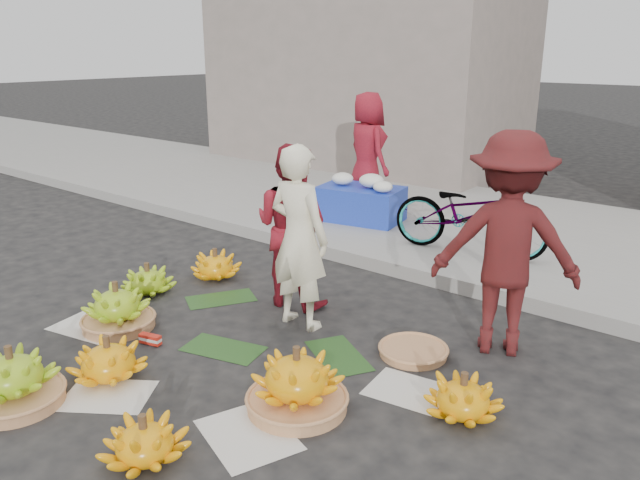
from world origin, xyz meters
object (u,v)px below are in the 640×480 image
Objects in this scene: banana_bunch_4 at (297,382)px; bicycle at (470,213)px; vendor_cream at (299,237)px; flower_table at (361,201)px; banana_bunch_0 at (117,308)px.

bicycle reaches higher than banana_bunch_4.
vendor_cream is 1.34× the size of flower_table.
flower_table is (-2.23, 3.84, 0.18)m from banana_bunch_4.
flower_table is (-0.18, 3.87, 0.20)m from banana_bunch_0.
vendor_cream is 0.92× the size of bicycle.
vendor_cream reaches higher than bicycle.
banana_bunch_4 is 0.61× the size of flower_table.
banana_bunch_0 is 2.05m from banana_bunch_4.
flower_table is at bearing -65.33° from vendor_cream.
banana_bunch_4 is at bearing 177.71° from bicycle.
vendor_cream is at bearing 160.63° from bicycle.
flower_table is at bearing 68.36° from bicycle.
vendor_cream is (1.17, 1.06, 0.62)m from banana_bunch_0.
flower_table reaches higher than banana_bunch_4.
banana_bunch_4 is 1.49m from vendor_cream.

